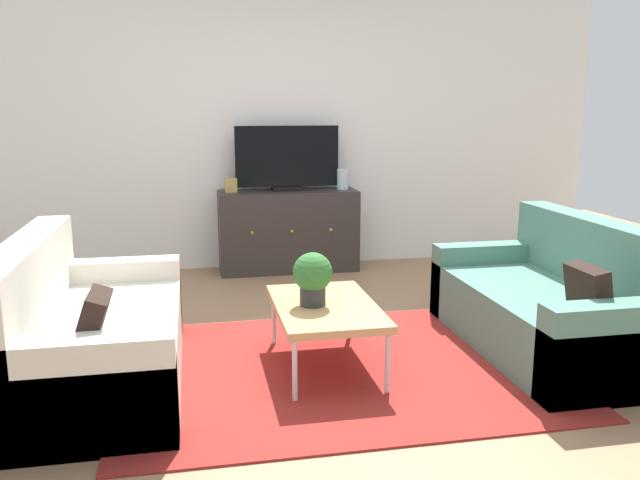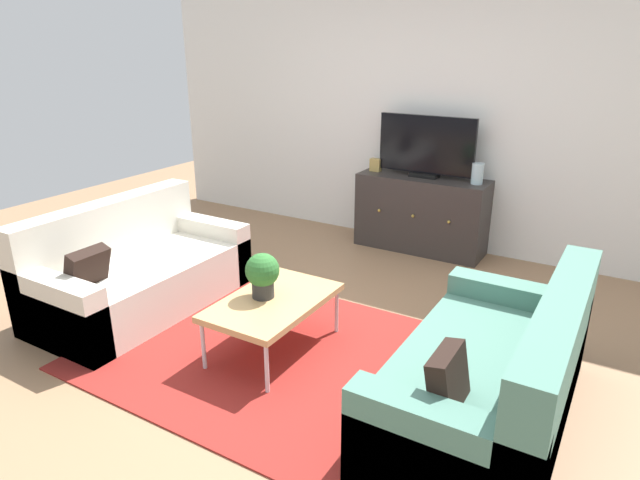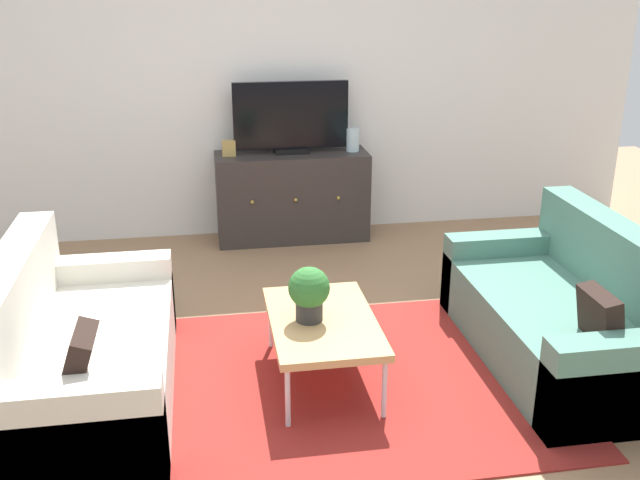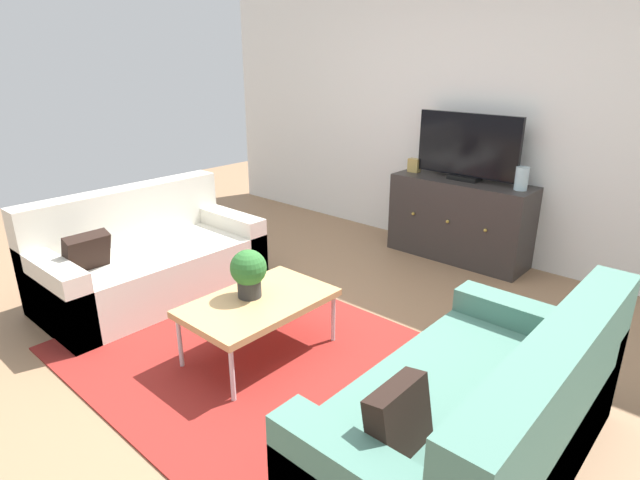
{
  "view_description": "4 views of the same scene",
  "coord_description": "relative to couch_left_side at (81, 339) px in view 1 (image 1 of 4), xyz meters",
  "views": [
    {
      "loc": [
        -0.81,
        -3.67,
        1.53
      ],
      "look_at": [
        0.0,
        0.39,
        0.67
      ],
      "focal_mm": 36.45,
      "sensor_mm": 36.0,
      "label": 1
    },
    {
      "loc": [
        1.9,
        -2.8,
        2.03
      ],
      "look_at": [
        0.0,
        0.39,
        0.67
      ],
      "focal_mm": 30.78,
      "sensor_mm": 36.0,
      "label": 2
    },
    {
      "loc": [
        -0.68,
        -3.72,
        2.22
      ],
      "look_at": [
        0.0,
        0.39,
        0.67
      ],
      "focal_mm": 41.15,
      "sensor_mm": 36.0,
      "label": 3
    },
    {
      "loc": [
        2.14,
        -1.99,
        1.84
      ],
      "look_at": [
        0.0,
        0.39,
        0.67
      ],
      "focal_mm": 28.7,
      "sensor_mm": 36.0,
      "label": 4
    }
  ],
  "objects": [
    {
      "name": "tv_console",
      "position": [
        1.51,
        2.37,
        0.11
      ],
      "size": [
        1.29,
        0.47,
        0.76
      ],
      "color": "#332D2B",
      "rests_on": "ground_plane"
    },
    {
      "name": "coffee_table",
      "position": [
        1.37,
        -0.0,
        0.09
      ],
      "size": [
        0.58,
        0.94,
        0.39
      ],
      "color": "tan",
      "rests_on": "ground_plane"
    },
    {
      "name": "glass_vase",
      "position": [
        2.03,
        2.37,
        0.58
      ],
      "size": [
        0.11,
        0.11,
        0.2
      ],
      "primitive_type": "cylinder",
      "color": "silver",
      "rests_on": "tv_console"
    },
    {
      "name": "ground_plane",
      "position": [
        1.44,
        0.1,
        -0.27
      ],
      "size": [
        10.0,
        10.0,
        0.0
      ],
      "primitive_type": "plane",
      "color": "#997251"
    },
    {
      "name": "couch_right_side",
      "position": [
        2.88,
        0.0,
        0.0
      ],
      "size": [
        0.88,
        1.68,
        0.83
      ],
      "color": "#4C7A6B",
      "rests_on": "ground_plane"
    },
    {
      "name": "couch_left_side",
      "position": [
        0.0,
        0.0,
        0.0
      ],
      "size": [
        0.88,
        1.68,
        0.83
      ],
      "color": "beige",
      "rests_on": "ground_plane"
    },
    {
      "name": "wall_back",
      "position": [
        1.44,
        2.65,
        1.08
      ],
      "size": [
        6.4,
        0.12,
        2.7
      ],
      "primitive_type": "cube",
      "color": "white",
      "rests_on": "ground_plane"
    },
    {
      "name": "flat_screen_tv",
      "position": [
        1.51,
        2.39,
        0.78
      ],
      "size": [
        0.96,
        0.16,
        0.6
      ],
      "color": "black",
      "rests_on": "tv_console"
    },
    {
      "name": "area_rug",
      "position": [
        1.44,
        -0.05,
        -0.27
      ],
      "size": [
        2.5,
        1.9,
        0.01
      ],
      "primitive_type": "cube",
      "color": "maroon",
      "rests_on": "ground_plane"
    },
    {
      "name": "potted_plant",
      "position": [
        1.29,
        -0.01,
        0.29
      ],
      "size": [
        0.23,
        0.23,
        0.31
      ],
      "color": "#2D2D2D",
      "rests_on": "coffee_table"
    },
    {
      "name": "mantel_clock",
      "position": [
        0.99,
        2.37,
        0.55
      ],
      "size": [
        0.11,
        0.07,
        0.13
      ],
      "primitive_type": "cube",
      "color": "tan",
      "rests_on": "tv_console"
    }
  ]
}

